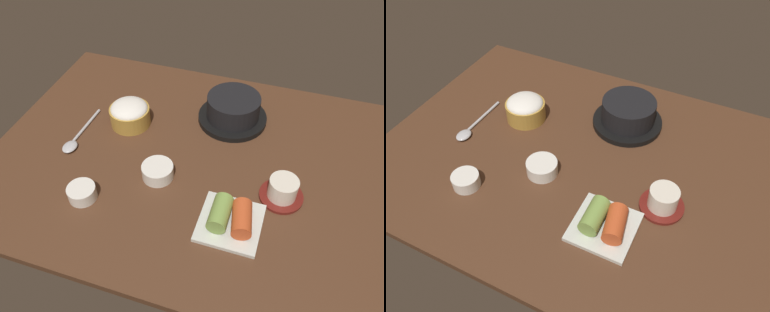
{
  "view_description": "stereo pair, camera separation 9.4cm",
  "coord_description": "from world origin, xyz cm",
  "views": [
    {
      "loc": [
        22.08,
        -64.32,
        72.03
      ],
      "look_at": [
        2.0,
        -2.0,
        5.0
      ],
      "focal_mm": 35.68,
      "sensor_mm": 36.0,
      "label": 1
    },
    {
      "loc": [
        30.76,
        -60.82,
        72.03
      ],
      "look_at": [
        2.0,
        -2.0,
        5.0
      ],
      "focal_mm": 35.68,
      "sensor_mm": 36.0,
      "label": 2
    }
  ],
  "objects": [
    {
      "name": "rice_bowl",
      "position": [
        -19.1,
        7.86,
        5.58
      ],
      "size": [
        10.99,
        10.99,
        7.09
      ],
      "color": "#B78C38",
      "rests_on": "dining_table"
    },
    {
      "name": "spoon",
      "position": [
        -30.13,
        -3.77,
        2.61
      ],
      "size": [
        3.6,
        18.56,
        1.35
      ],
      "color": "#B7B7BC",
      "rests_on": "dining_table"
    },
    {
      "name": "tea_cup_with_saucer",
      "position": [
        24.82,
        -5.59,
        4.55
      ],
      "size": [
        10.21,
        10.21,
        5.64
      ],
      "color": "maroon",
      "rests_on": "dining_table"
    },
    {
      "name": "dining_table",
      "position": [
        0.0,
        0.0,
        1.0
      ],
      "size": [
        100.0,
        76.0,
        2.0
      ],
      "primitive_type": "cube",
      "color": "#4C2D1C",
      "rests_on": "ground"
    },
    {
      "name": "banchan_cup_center",
      "position": [
        -4.68,
        -8.27,
        3.87
      ],
      "size": [
        7.68,
        7.68,
        3.49
      ],
      "color": "white",
      "rests_on": "dining_table"
    },
    {
      "name": "side_bowl_near",
      "position": [
        -18.85,
        -19.65,
        3.76
      ],
      "size": [
        6.57,
        6.57,
        3.27
      ],
      "color": "white",
      "rests_on": "dining_table"
    },
    {
      "name": "stone_pot",
      "position": [
        7.52,
        17.93,
        5.69
      ],
      "size": [
        19.15,
        19.15,
        7.76
      ],
      "color": "black",
      "rests_on": "dining_table"
    },
    {
      "name": "kimchi_plate",
      "position": [
        15.39,
        -16.53,
        4.16
      ],
      "size": [
        13.55,
        13.55,
        5.32
      ],
      "color": "silver",
      "rests_on": "dining_table"
    }
  ]
}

